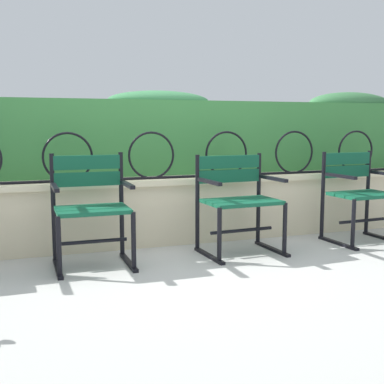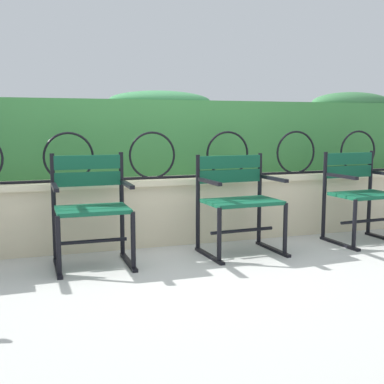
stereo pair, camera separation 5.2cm
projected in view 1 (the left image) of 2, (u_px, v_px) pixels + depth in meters
The scene contains 7 objects.
ground_plane at pixel (195, 263), 3.94m from camera, with size 60.00×60.00×0.00m, color #ADADA8.
stone_wall at pixel (167, 209), 4.61m from camera, with size 7.57×0.41×0.59m.
iron_arch_fence at pixel (153, 158), 4.43m from camera, with size 7.03×0.02×0.42m.
hedge_row at pixel (159, 134), 4.92m from camera, with size 7.42×0.48×0.83m.
park_chair_centre_left at pixel (91, 206), 3.83m from camera, with size 0.58×0.52×0.85m.
park_chair_centre_right at pixel (238, 198), 4.22m from camera, with size 0.66×0.55×0.82m.
park_chair_rightmost at pixel (358, 192), 4.64m from camera, with size 0.60×0.55×0.82m.
Camera 1 is at (-1.31, -3.60, 1.08)m, focal length 47.12 mm.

